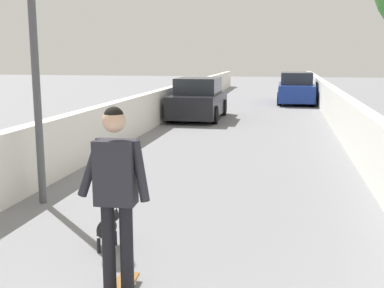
% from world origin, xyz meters
% --- Properties ---
extents(ground_plane, '(80.00, 80.00, 0.00)m').
position_xyz_m(ground_plane, '(14.00, 0.00, 0.00)').
color(ground_plane, gray).
extents(wall_left, '(48.00, 0.30, 1.17)m').
position_xyz_m(wall_left, '(12.00, 3.02, 0.58)').
color(wall_left, silver).
rests_on(wall_left, ground).
extents(fence_right, '(48.00, 0.30, 1.22)m').
position_xyz_m(fence_right, '(12.00, -3.02, 0.61)').
color(fence_right, silver).
rests_on(fence_right, ground).
extents(lamp_post, '(0.36, 0.36, 3.85)m').
position_xyz_m(lamp_post, '(5.47, 2.47, 2.68)').
color(lamp_post, '#4C4C51').
rests_on(lamp_post, ground).
extents(person_skateboarder, '(0.23, 0.71, 1.81)m').
position_xyz_m(person_skateboarder, '(2.77, 0.21, 1.15)').
color(person_skateboarder, black).
rests_on(person_skateboarder, skateboard).
extents(dog, '(1.47, 0.67, 1.06)m').
position_xyz_m(dog, '(3.92, 0.76, 0.27)').
color(dog, black).
rests_on(dog, ground).
extents(car_near, '(3.92, 1.80, 1.54)m').
position_xyz_m(car_near, '(16.27, 1.87, 0.71)').
color(car_near, black).
rests_on(car_near, ground).
extents(car_far, '(4.31, 1.80, 1.54)m').
position_xyz_m(car_far, '(23.19, -1.87, 0.72)').
color(car_far, navy).
rests_on(car_far, ground).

